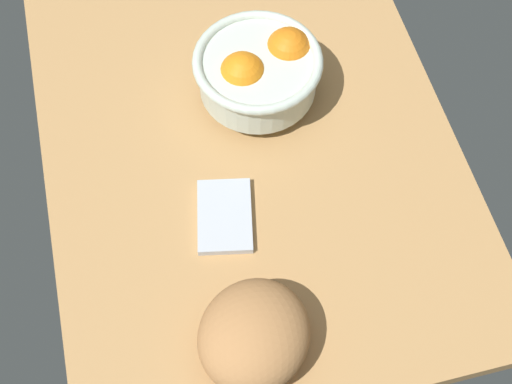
% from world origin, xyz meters
% --- Properties ---
extents(ground_plane, '(0.83, 0.64, 0.03)m').
position_xyz_m(ground_plane, '(0.00, 0.00, -0.01)').
color(ground_plane, tan).
extents(fruit_bowl, '(0.20, 0.20, 0.11)m').
position_xyz_m(fruit_bowl, '(-0.10, 0.04, 0.06)').
color(fruit_bowl, silver).
rests_on(fruit_bowl, ground).
extents(bread_loaf, '(0.21, 0.21, 0.09)m').
position_xyz_m(bread_loaf, '(0.31, -0.07, 0.05)').
color(bread_loaf, '#B27A48').
rests_on(bread_loaf, ground).
extents(napkin_folded, '(0.13, 0.10, 0.01)m').
position_xyz_m(napkin_folded, '(0.11, -0.07, 0.01)').
color(napkin_folded, silver).
rests_on(napkin_folded, ground).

